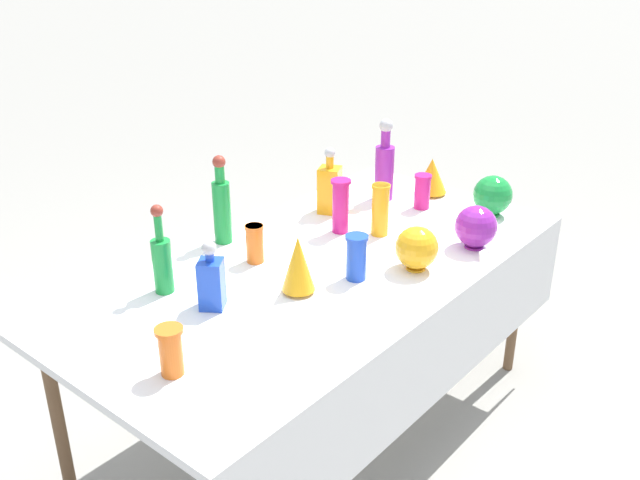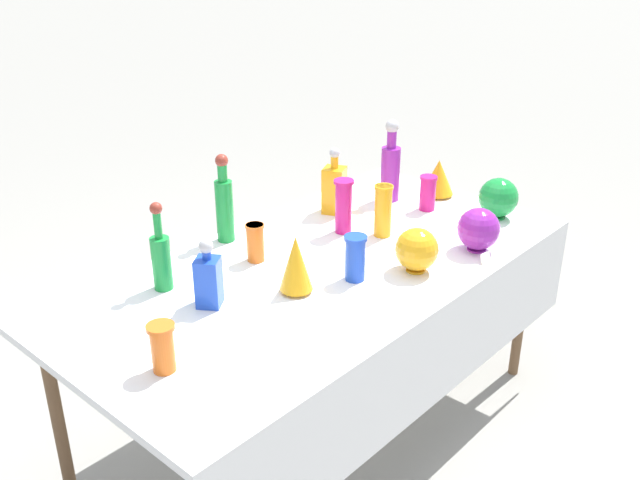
% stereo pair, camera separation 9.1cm
% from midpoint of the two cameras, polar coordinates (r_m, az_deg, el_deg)
% --- Properties ---
extents(ground_plane, '(40.00, 40.00, 0.00)m').
position_cam_midpoint_polar(ground_plane, '(3.03, -0.89, -14.90)').
color(ground_plane, gray).
extents(display_table, '(1.98, 1.00, 0.76)m').
position_cam_midpoint_polar(display_table, '(2.61, -0.26, -3.48)').
color(display_table, white).
rests_on(display_table, ground).
extents(tall_bottle_0, '(0.07, 0.07, 0.32)m').
position_cam_midpoint_polar(tall_bottle_0, '(2.45, -13.58, -1.54)').
color(tall_bottle_0, '#198C38').
rests_on(tall_bottle_0, display_table).
extents(tall_bottle_1, '(0.07, 0.07, 0.35)m').
position_cam_midpoint_polar(tall_bottle_1, '(2.76, -8.81, 2.73)').
color(tall_bottle_1, '#198C38').
rests_on(tall_bottle_1, display_table).
extents(tall_bottle_2, '(0.08, 0.08, 0.37)m').
position_cam_midpoint_polar(tall_bottle_2, '(3.16, 4.36, 5.89)').
color(tall_bottle_2, purple).
rests_on(tall_bottle_2, display_table).
extents(square_decanter_0, '(0.11, 0.11, 0.24)m').
position_cam_midpoint_polar(square_decanter_0, '(2.33, -9.80, -3.20)').
color(square_decanter_0, blue).
rests_on(square_decanter_0, display_table).
extents(square_decanter_1, '(0.12, 0.12, 0.29)m').
position_cam_midpoint_polar(square_decanter_1, '(3.02, -0.09, 4.23)').
color(square_decanter_1, orange).
rests_on(square_decanter_1, display_table).
extents(slender_vase_0, '(0.08, 0.08, 0.17)m').
position_cam_midpoint_polar(slender_vase_0, '(2.47, 1.84, -1.29)').
color(slender_vase_0, blue).
rests_on(slender_vase_0, display_table).
extents(slender_vase_1, '(0.07, 0.07, 0.21)m').
position_cam_midpoint_polar(slender_vase_1, '(2.81, 3.92, 2.53)').
color(slender_vase_1, orange).
rests_on(slender_vase_1, display_table).
extents(slender_vase_2, '(0.08, 0.08, 0.22)m').
position_cam_midpoint_polar(slender_vase_2, '(2.83, 0.73, 2.87)').
color(slender_vase_2, '#C61972').
rests_on(slender_vase_2, display_table).
extents(slender_vase_3, '(0.08, 0.08, 0.15)m').
position_cam_midpoint_polar(slender_vase_3, '(2.04, -13.14, -8.51)').
color(slender_vase_3, orange).
rests_on(slender_vase_3, display_table).
extents(slender_vase_4, '(0.07, 0.07, 0.14)m').
position_cam_midpoint_polar(slender_vase_4, '(2.61, -6.24, -0.18)').
color(slender_vase_4, orange).
rests_on(slender_vase_4, display_table).
extents(slender_vase_5, '(0.07, 0.07, 0.15)m').
position_cam_midpoint_polar(slender_vase_5, '(3.10, 7.36, 3.97)').
color(slender_vase_5, '#C61972').
rests_on(slender_vase_5, display_table).
extents(fluted_vase_0, '(0.11, 0.11, 0.21)m').
position_cam_midpoint_polar(fluted_vase_0, '(2.38, -2.85, -1.93)').
color(fluted_vase_0, orange).
rests_on(fluted_vase_0, display_table).
extents(fluted_vase_1, '(0.14, 0.14, 0.17)m').
position_cam_midpoint_polar(fluted_vase_1, '(3.26, 8.12, 5.12)').
color(fluted_vase_1, orange).
rests_on(fluted_vase_1, display_table).
extents(round_bowl_0, '(0.16, 0.16, 0.16)m').
position_cam_midpoint_polar(round_bowl_0, '(2.56, 6.74, -0.64)').
color(round_bowl_0, orange).
rests_on(round_bowl_0, display_table).
extents(round_bowl_1, '(0.16, 0.16, 0.17)m').
position_cam_midpoint_polar(round_bowl_1, '(3.07, 12.82, 3.51)').
color(round_bowl_1, '#198C38').
rests_on(round_bowl_1, display_table).
extents(round_bowl_2, '(0.16, 0.16, 0.17)m').
position_cam_midpoint_polar(round_bowl_2, '(2.76, 11.45, 1.06)').
color(round_bowl_2, purple).
rests_on(round_bowl_2, display_table).
extents(price_tag_left, '(0.05, 0.02, 0.04)m').
position_cam_midpoint_polar(price_tag_left, '(2.70, 12.02, -1.16)').
color(price_tag_left, white).
rests_on(price_tag_left, display_table).
extents(cardboard_box_behind_left, '(0.50, 0.51, 0.41)m').
position_cam_midpoint_polar(cardboard_box_behind_left, '(3.72, -8.04, -3.85)').
color(cardboard_box_behind_left, tan).
rests_on(cardboard_box_behind_left, ground).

